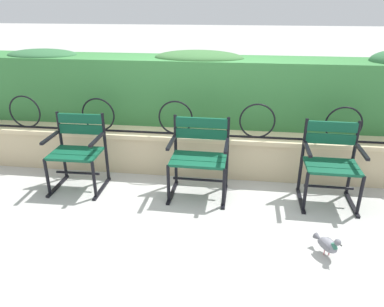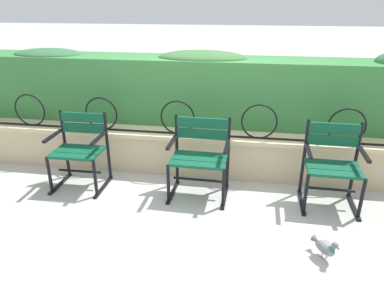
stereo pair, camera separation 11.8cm
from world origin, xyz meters
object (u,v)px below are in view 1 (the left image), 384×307
at_px(park_chair_left, 78,149).
at_px(park_chair_right, 331,161).
at_px(park_chair_centre, 199,155).
at_px(pigeon_near_chairs, 328,244).

relative_size(park_chair_left, park_chair_right, 0.97).
xyz_separation_m(park_chair_left, park_chair_centre, (1.39, 0.01, 0.01)).
relative_size(park_chair_right, pigeon_near_chairs, 3.28).
distance_m(park_chair_left, pigeon_near_chairs, 2.79).
distance_m(park_chair_left, park_chair_centre, 1.39).
bearing_deg(park_chair_right, pigeon_near_chairs, -100.55).
height_order(park_chair_centre, pigeon_near_chairs, park_chair_centre).
bearing_deg(park_chair_left, park_chair_centre, 0.59).
xyz_separation_m(park_chair_left, pigeon_near_chairs, (2.60, -0.93, -0.35)).
height_order(park_chair_left, park_chair_right, park_chair_right).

